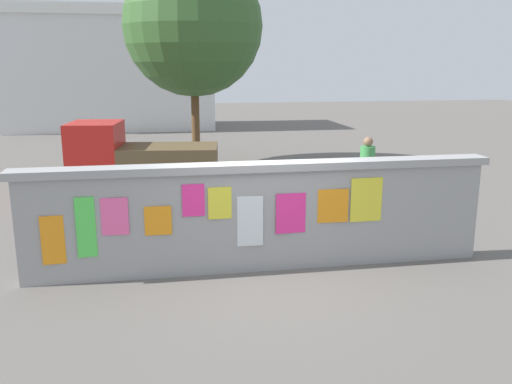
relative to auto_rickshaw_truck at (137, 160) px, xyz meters
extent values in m
plane|color=#605B56|center=(2.12, 2.48, -0.90)|extent=(60.00, 60.00, 0.00)
cube|color=#969696|center=(2.12, -5.52, -0.09)|extent=(7.37, 0.30, 1.63)
cube|color=#9A9A9A|center=(2.12, -5.52, 0.79)|extent=(7.57, 0.42, 0.12)
cube|color=orange|center=(-1.03, -5.68, -0.19)|extent=(0.34, 0.03, 0.74)
cube|color=#4CD84C|center=(-0.55, -5.68, -0.01)|extent=(0.29, 0.02, 0.93)
cube|color=#F9599E|center=(-0.12, -5.68, 0.13)|extent=(0.40, 0.02, 0.57)
cube|color=orange|center=(0.51, -5.68, 0.04)|extent=(0.41, 0.02, 0.45)
cube|color=#F42D8C|center=(1.05, -5.68, 0.33)|extent=(0.34, 0.02, 0.50)
cube|color=yellow|center=(1.45, -5.68, 0.27)|extent=(0.36, 0.02, 0.50)
cube|color=silver|center=(1.92, -5.68, -0.05)|extent=(0.41, 0.03, 0.80)
cube|color=#F42D8C|center=(2.57, -5.68, 0.05)|extent=(0.48, 0.03, 0.65)
cube|color=orange|center=(3.26, -5.68, 0.14)|extent=(0.50, 0.03, 0.55)
cube|color=yellow|center=(3.82, -5.68, 0.22)|extent=(0.53, 0.02, 0.72)
cylinder|color=black|center=(-1.16, -0.51, -0.55)|extent=(0.72, 0.28, 0.70)
cylinder|color=black|center=(-1.00, 0.78, -0.55)|extent=(0.72, 0.28, 0.70)
cylinder|color=black|center=(1.32, -0.82, -0.55)|extent=(0.72, 0.28, 0.70)
cylinder|color=black|center=(1.48, 0.47, -0.55)|extent=(0.72, 0.28, 0.70)
cube|color=red|center=(-0.98, 0.12, 0.20)|extent=(1.38, 1.64, 1.50)
cube|color=brown|center=(0.80, -0.10, -0.10)|extent=(2.57, 1.78, 0.90)
cylinder|color=black|center=(1.14, -3.53, -0.60)|extent=(0.60, 0.14, 0.60)
cylinder|color=black|center=(-0.15, -3.46, -0.60)|extent=(0.61, 0.16, 0.60)
cube|color=gold|center=(0.49, -3.50, -0.32)|extent=(1.01, 0.30, 0.32)
cube|color=black|center=(0.30, -3.48, -0.14)|extent=(0.57, 0.25, 0.10)
cube|color=#262626|center=(1.04, -3.53, -0.05)|extent=(0.07, 0.56, 0.03)
cylinder|color=black|center=(4.70, -3.11, -0.57)|extent=(0.66, 0.05, 0.66)
cylinder|color=black|center=(3.65, -3.12, -0.57)|extent=(0.66, 0.05, 0.66)
cube|color=black|center=(4.18, -3.12, -0.39)|extent=(0.95, 0.05, 0.06)
cylinder|color=black|center=(4.03, -3.12, -0.17)|extent=(0.03, 0.03, 0.40)
cube|color=black|center=(4.03, -3.12, 0.03)|extent=(0.20, 0.08, 0.05)
cube|color=black|center=(4.65, -3.11, -0.02)|extent=(0.04, 0.44, 0.03)
cylinder|color=#3F994C|center=(5.30, -1.91, -0.50)|extent=(0.12, 0.12, 0.80)
cylinder|color=#3F994C|center=(5.27, -2.09, -0.50)|extent=(0.12, 0.12, 0.80)
cylinder|color=#3F994C|center=(5.29, -2.00, 0.20)|extent=(0.39, 0.39, 0.60)
sphere|color=#8C664C|center=(5.29, -2.00, 0.61)|extent=(0.22, 0.22, 0.22)
cylinder|color=brown|center=(1.74, 3.78, 0.54)|extent=(0.26, 0.26, 2.88)
sphere|color=#325928|center=(1.74, 3.78, 3.48)|extent=(4.30, 4.30, 4.30)
cube|color=silver|center=(-1.70, 15.37, 1.83)|extent=(10.03, 4.67, 5.46)
cube|color=silver|center=(-1.70, 15.37, 4.81)|extent=(10.33, 4.97, 0.50)
camera|label=1|loc=(0.59, -13.66, 2.35)|focal=37.94mm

